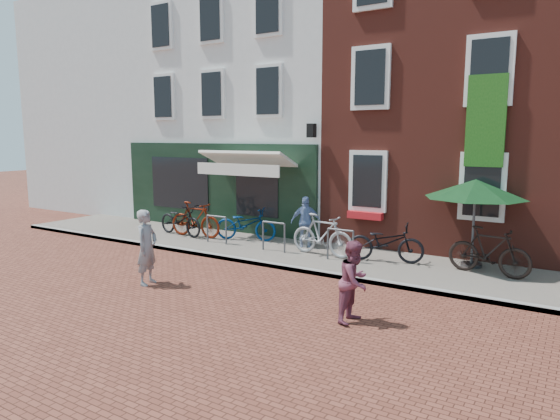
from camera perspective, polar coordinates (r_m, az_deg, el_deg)
The scene contains 15 objects.
ground at distance 11.90m, azimuth 2.28°, elevation -7.27°, with size 80.00×80.00×0.00m, color brown.
sidewalk at distance 12.77m, azimuth 9.56°, elevation -6.04°, with size 24.00×3.00×0.10m, color slate.
building_stucco at distance 20.06m, azimuth -0.28°, elevation 12.16°, with size 8.00×8.00×9.00m, color silver.
building_brick_mid at distance 17.44m, azimuth 20.23°, elevation 13.83°, with size 6.00×8.00×10.00m, color maroon.
filler_left at distance 24.86m, azimuth -15.39°, elevation 11.17°, with size 7.00×8.00×9.00m, color silver.
parasol at distance 12.61m, azimuth 21.71°, elevation 2.68°, with size 2.38×2.38×2.23m.
woman at distance 11.20m, azimuth -15.15°, elevation -4.18°, with size 0.61×0.40×1.66m, color gray.
boy at distance 8.80m, azimuth 8.62°, elevation -8.17°, with size 0.71×0.55×1.45m, color brown.
cafe_person at distance 13.99m, azimuth 3.02°, elevation -1.38°, with size 0.86×0.36×1.46m, color #6D86B8.
bicycle_0 at distance 16.00m, azimuth -11.45°, elevation -1.12°, with size 0.66×1.90×1.00m, color black.
bicycle_1 at distance 15.64m, azimuth -9.78°, elevation -1.09°, with size 0.52×1.84×1.11m, color #5B1606.
bicycle_2 at distance 14.97m, azimuth -3.98°, elevation -1.63°, with size 0.66×1.90×1.00m, color navy.
bicycle_3 at distance 13.08m, azimuth 4.90°, elevation -2.89°, with size 0.52×1.84×1.11m, color gray.
bicycle_4 at distance 12.68m, azimuth 12.10°, elevation -3.67°, with size 0.66×1.90×1.00m, color black.
bicycle_5 at distance 12.19m, azimuth 23.03°, elevation -4.40°, with size 0.52×1.84×1.11m, color black.
Camera 1 is at (5.62, -9.97, 3.25)m, focal length 31.60 mm.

